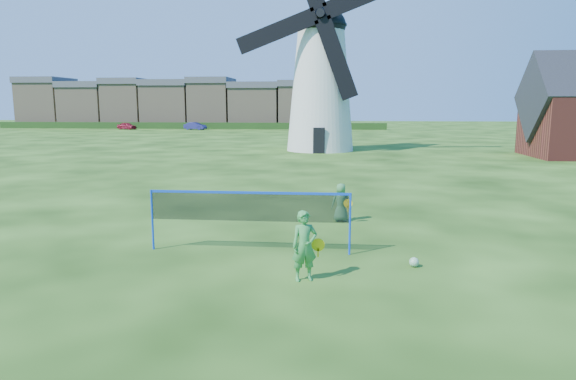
{
  "coord_description": "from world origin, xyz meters",
  "views": [
    {
      "loc": [
        1.42,
        -12.28,
        3.65
      ],
      "look_at": [
        0.2,
        0.5,
        1.5
      ],
      "focal_mm": 31.58,
      "sensor_mm": 36.0,
      "label": 1
    }
  ],
  "objects_px": {
    "windmill": "(321,80)",
    "player_girl": "(305,246)",
    "badminton_net": "(249,208)",
    "player_boy": "(341,202)",
    "car_right": "(195,126)",
    "car_left": "(127,126)",
    "play_ball": "(414,262)"
  },
  "relations": [
    {
      "from": "badminton_net",
      "to": "car_left",
      "type": "bearing_deg",
      "value": 115.31
    },
    {
      "from": "car_right",
      "to": "windmill",
      "type": "bearing_deg",
      "value": -135.29
    },
    {
      "from": "player_boy",
      "to": "car_right",
      "type": "bearing_deg",
      "value": -76.75
    },
    {
      "from": "windmill",
      "to": "play_ball",
      "type": "distance_m",
      "value": 30.81
    },
    {
      "from": "play_ball",
      "to": "car_right",
      "type": "relative_size",
      "value": 0.06
    },
    {
      "from": "badminton_net",
      "to": "play_ball",
      "type": "distance_m",
      "value": 4.17
    },
    {
      "from": "player_boy",
      "to": "car_left",
      "type": "relative_size",
      "value": 0.38
    },
    {
      "from": "windmill",
      "to": "play_ball",
      "type": "relative_size",
      "value": 76.67
    },
    {
      "from": "badminton_net",
      "to": "player_boy",
      "type": "relative_size",
      "value": 4.13
    },
    {
      "from": "windmill",
      "to": "car_left",
      "type": "distance_m",
      "value": 45.94
    },
    {
      "from": "badminton_net",
      "to": "play_ball",
      "type": "xyz_separation_m",
      "value": [
        3.95,
        -0.82,
        -1.03
      ]
    },
    {
      "from": "play_ball",
      "to": "car_right",
      "type": "xyz_separation_m",
      "value": [
        -23.13,
        64.08,
        0.45
      ]
    },
    {
      "from": "badminton_net",
      "to": "car_left",
      "type": "distance_m",
      "value": 69.84
    },
    {
      "from": "car_left",
      "to": "badminton_net",
      "type": "bearing_deg",
      "value": -132.37
    },
    {
      "from": "windmill",
      "to": "badminton_net",
      "type": "distance_m",
      "value": 29.68
    },
    {
      "from": "car_left",
      "to": "windmill",
      "type": "bearing_deg",
      "value": -115.48
    },
    {
      "from": "badminton_net",
      "to": "player_boy",
      "type": "bearing_deg",
      "value": 57.67
    },
    {
      "from": "windmill",
      "to": "player_boy",
      "type": "xyz_separation_m",
      "value": [
        1.5,
        -25.66,
        -5.07
      ]
    },
    {
      "from": "player_girl",
      "to": "player_boy",
      "type": "distance_m",
      "value": 5.67
    },
    {
      "from": "player_girl",
      "to": "windmill",
      "type": "bearing_deg",
      "value": 71.37
    },
    {
      "from": "player_girl",
      "to": "car_left",
      "type": "relative_size",
      "value": 0.47
    },
    {
      "from": "player_boy",
      "to": "car_right",
      "type": "height_order",
      "value": "player_boy"
    },
    {
      "from": "player_girl",
      "to": "play_ball",
      "type": "bearing_deg",
      "value": 5.08
    },
    {
      "from": "windmill",
      "to": "play_ball",
      "type": "bearing_deg",
      "value": -84.05
    },
    {
      "from": "badminton_net",
      "to": "windmill",
      "type": "bearing_deg",
      "value": 88.42
    },
    {
      "from": "badminton_net",
      "to": "car_left",
      "type": "xyz_separation_m",
      "value": [
        -29.86,
        63.13,
        -0.6
      ]
    },
    {
      "from": "player_girl",
      "to": "badminton_net",
      "type": "bearing_deg",
      "value": 107.59
    },
    {
      "from": "badminton_net",
      "to": "player_girl",
      "type": "xyz_separation_m",
      "value": [
        1.51,
        -1.96,
        -0.39
      ]
    },
    {
      "from": "player_boy",
      "to": "car_right",
      "type": "relative_size",
      "value": 0.36
    },
    {
      "from": "player_boy",
      "to": "windmill",
      "type": "bearing_deg",
      "value": -93.22
    },
    {
      "from": "windmill",
      "to": "player_girl",
      "type": "bearing_deg",
      "value": -88.73
    },
    {
      "from": "car_left",
      "to": "car_right",
      "type": "bearing_deg",
      "value": -67.01
    }
  ]
}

